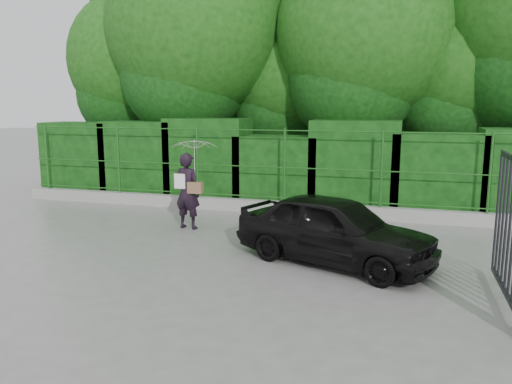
# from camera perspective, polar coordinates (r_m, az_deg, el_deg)

# --- Properties ---
(ground) EXTENTS (80.00, 80.00, 0.00)m
(ground) POSITION_cam_1_polar(r_m,az_deg,el_deg) (8.37, -6.76, -8.72)
(ground) COLOR gray
(kerb) EXTENTS (14.00, 0.25, 0.30)m
(kerb) POSITION_cam_1_polar(r_m,az_deg,el_deg) (12.44, 1.44, -1.70)
(kerb) COLOR #9E9E99
(kerb) RESTS_ON ground
(fence) EXTENTS (14.13, 0.06, 1.80)m
(fence) POSITION_cam_1_polar(r_m,az_deg,el_deg) (12.22, 2.46, 3.06)
(fence) COLOR #1D5619
(fence) RESTS_ON kerb
(hedge) EXTENTS (14.20, 1.20, 2.30)m
(hedge) POSITION_cam_1_polar(r_m,az_deg,el_deg) (13.27, 2.30, 3.04)
(hedge) COLOR black
(hedge) RESTS_ON ground
(trees) EXTENTS (17.10, 6.15, 8.08)m
(trees) POSITION_cam_1_polar(r_m,az_deg,el_deg) (15.26, 9.20, 17.21)
(trees) COLOR black
(trees) RESTS_ON ground
(woman) EXTENTS (0.99, 1.01, 1.96)m
(woman) POSITION_cam_1_polar(r_m,az_deg,el_deg) (10.78, -7.32, 2.56)
(woman) COLOR black
(woman) RESTS_ON ground
(car) EXTENTS (3.73, 2.54, 1.18)m
(car) POSITION_cam_1_polar(r_m,az_deg,el_deg) (8.57, 8.94, -4.21)
(car) COLOR black
(car) RESTS_ON ground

